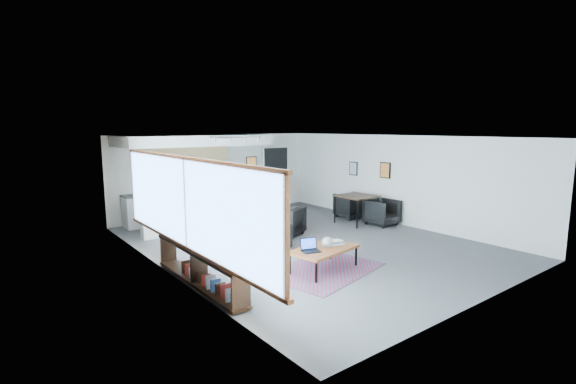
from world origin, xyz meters
TOP-DOWN VIEW (x-y plane):
  - room at (0.00, 0.00)m, footprint 7.02×9.02m
  - window at (-3.46, -0.90)m, footprint 0.10×5.95m
  - console at (-3.30, -1.05)m, footprint 0.35×3.00m
  - kitchenette at (-1.20, 3.71)m, footprint 4.20×1.96m
  - doorway at (2.30, 4.42)m, footprint 1.10×0.12m
  - track_light at (-0.59, 2.20)m, footprint 1.60×0.07m
  - wall_art_lower at (3.47, 0.40)m, footprint 0.03×0.38m
  - wall_art_upper at (3.47, 1.70)m, footprint 0.03×0.34m
  - kilim_rug at (-0.99, -1.80)m, footprint 2.60×2.06m
  - coffee_table at (-0.99, -1.80)m, footprint 1.52×0.99m
  - laptop at (-1.34, -1.77)m, footprint 0.40×0.35m
  - ceramic_pot at (-0.93, -1.83)m, footprint 0.22×0.22m
  - book_stack at (-0.61, -1.74)m, footprint 0.31×0.27m
  - coaster at (-0.92, -2.00)m, footprint 0.11×0.11m
  - armchair_left at (-0.97, 0.02)m, footprint 0.70×0.65m
  - armchair_right at (0.06, 0.85)m, footprint 1.08×1.05m
  - floor_lamp at (-0.38, 0.70)m, footprint 0.51×0.51m
  - dining_table at (2.54, 0.66)m, footprint 1.01×1.01m
  - dining_chair_near at (3.00, 0.07)m, footprint 0.71×0.67m
  - dining_chair_far at (3.00, 1.31)m, footprint 0.78×0.74m
  - microwave at (-0.41, 4.15)m, footprint 0.62×0.39m

SIDE VIEW (x-z plane):
  - kilim_rug at x=-0.99m, z-range 0.00..0.01m
  - console at x=-3.30m, z-range -0.07..0.73m
  - armchair_left at x=-0.97m, z-range 0.00..0.70m
  - dining_chair_near at x=3.00m, z-range 0.00..0.71m
  - dining_chair_far at x=3.00m, z-range 0.00..0.73m
  - armchair_right at x=0.06m, z-range 0.00..0.85m
  - coffee_table at x=-0.99m, z-range 0.20..0.66m
  - coaster at x=-0.92m, z-range 0.46..0.47m
  - book_stack at x=-0.61m, z-range 0.46..0.54m
  - laptop at x=-1.34m, z-range 0.41..0.65m
  - ceramic_pot at x=-0.93m, z-range 0.46..0.68m
  - dining_table at x=2.54m, z-range 0.35..1.19m
  - doorway at x=2.30m, z-range 0.00..2.15m
  - microwave at x=-0.41m, z-range 0.93..1.33m
  - room at x=0.00m, z-range -0.01..2.61m
  - kitchenette at x=-1.20m, z-range 0.08..2.68m
  - floor_lamp at x=-0.38m, z-range 0.61..2.25m
  - window at x=-3.46m, z-range 0.63..2.29m
  - wall_art_upper at x=3.47m, z-range 1.28..1.72m
  - wall_art_lower at x=3.47m, z-range 1.31..1.79m
  - track_light at x=-0.59m, z-range 2.45..2.60m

